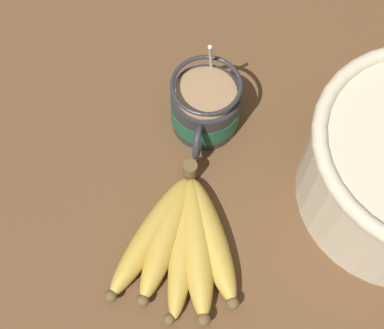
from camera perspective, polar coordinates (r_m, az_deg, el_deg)
The scene contains 3 objects.
table at distance 79.16cm, azimuth 1.35°, elevation 1.95°, with size 135.49×135.49×3.23cm.
coffee_mug at distance 75.88cm, azimuth 1.43°, elevation 6.08°, with size 15.50×9.91×15.33cm.
banana_bunch at distance 69.82cm, azimuth -1.04°, elevation -8.10°, with size 21.49×18.24×4.18cm.
Camera 1 is at (37.01, 4.80, 71.42)cm, focal length 50.00 mm.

